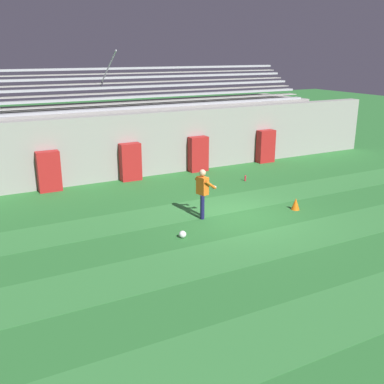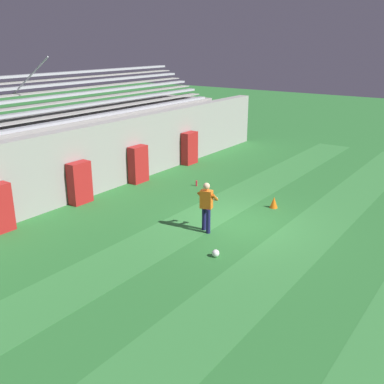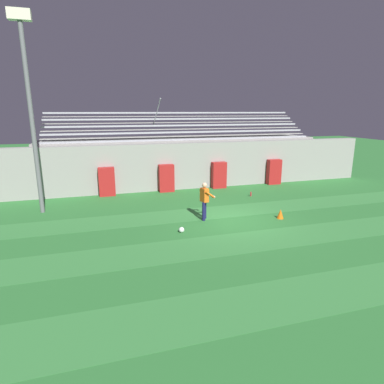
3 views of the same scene
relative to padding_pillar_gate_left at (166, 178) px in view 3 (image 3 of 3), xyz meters
The scene contains 15 objects.
ground_plane 6.23m from the padding_pillar_gate_left, 74.40° to the right, with size 80.00×80.00×0.00m, color #2D7533.
turf_stripe_near 12.09m from the padding_pillar_gate_left, 82.08° to the right, with size 28.00×1.83×0.01m, color #38843D.
turf_stripe_mid 8.49m from the padding_pillar_gate_left, 78.67° to the right, with size 28.00×1.83×0.01m, color #38843D.
turf_stripe_far 4.99m from the padding_pillar_gate_left, 70.26° to the right, with size 28.00×1.83×0.01m, color #38843D.
back_wall 1.85m from the padding_pillar_gate_left, 18.31° to the left, with size 24.00×0.60×2.80m, color #999691.
padding_pillar_gate_left is the anchor object (origin of this frame).
padding_pillar_gate_right 3.32m from the padding_pillar_gate_left, ahead, with size 0.89×0.44×1.62m, color #B21E1E.
padding_pillar_far_left 3.42m from the padding_pillar_gate_left, behind, with size 0.89×0.44×1.62m, color #B21E1E.
padding_pillar_far_right 7.17m from the padding_pillar_gate_left, ahead, with size 0.89×0.44×1.62m, color #B21E1E.
bleacher_stand 3.41m from the padding_pillar_gate_left, 60.13° to the left, with size 18.00×4.05×5.43m.
floodlight_pole 8.31m from the padding_pillar_gate_left, 160.82° to the right, with size 0.90×0.36×8.74m.
goalkeeper 5.48m from the padding_pillar_gate_left, 84.39° to the right, with size 0.61×0.67×1.67m.
soccer_ball 6.79m from the padding_pillar_gate_left, 97.19° to the right, with size 0.22×0.22×0.22m, color white.
traffic_cone 7.40m from the padding_pillar_gate_left, 58.75° to the right, with size 0.30×0.30×0.42m, color orange.
water_bottle 5.01m from the padding_pillar_gate_left, 29.13° to the right, with size 0.07×0.07×0.24m, color red.
Camera 3 is at (-5.51, -12.28, 4.66)m, focal length 30.00 mm.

